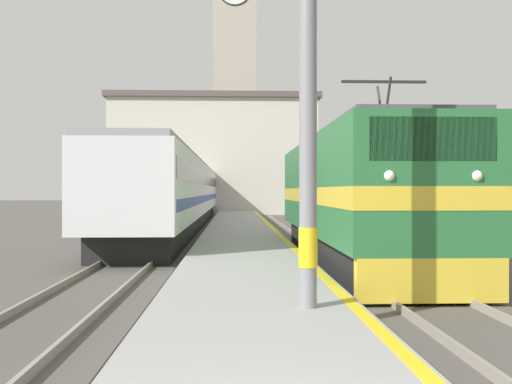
{
  "coord_description": "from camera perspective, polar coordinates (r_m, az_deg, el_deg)",
  "views": [
    {
      "loc": [
        -0.34,
        -3.2,
        2.11
      ],
      "look_at": [
        0.86,
        28.76,
        2.04
      ],
      "focal_mm": 42.0,
      "sensor_mm": 36.0,
      "label": 1
    }
  ],
  "objects": [
    {
      "name": "ground_plane",
      "position": [
        33.27,
        -1.57,
        -3.52
      ],
      "size": [
        200.0,
        200.0,
        0.0
      ],
      "primitive_type": "plane",
      "color": "#514C47"
    },
    {
      "name": "platform",
      "position": [
        28.26,
        -1.46,
        -3.79
      ],
      "size": [
        3.27,
        140.0,
        0.37
      ],
      "color": "#999999",
      "rests_on": "ground"
    },
    {
      "name": "passenger_train",
      "position": [
        42.01,
        -6.24,
        0.01
      ],
      "size": [
        2.92,
        52.49,
        3.75
      ],
      "color": "black",
      "rests_on": "ground"
    },
    {
      "name": "locomotive_train",
      "position": [
        18.0,
        9.32,
        -0.47
      ],
      "size": [
        2.92,
        14.3,
        4.74
      ],
      "color": "black",
      "rests_on": "ground"
    },
    {
      "name": "catenary_mast",
      "position": [
        9.19,
        5.62,
        12.31
      ],
      "size": [
        2.77,
        0.28,
        7.4
      ],
      "color": "gray",
      "rests_on": "platform"
    },
    {
      "name": "clock_tower",
      "position": [
        70.23,
        -2.05,
        12.42
      ],
      "size": [
        6.05,
        6.05,
        32.15
      ],
      "color": "#ADA393",
      "rests_on": "ground"
    },
    {
      "name": "rail_track_near",
      "position": [
        28.5,
        5.08,
        -4.07
      ],
      "size": [
        2.83,
        140.0,
        0.16
      ],
      "color": "#514C47",
      "rests_on": "ground"
    },
    {
      "name": "station_building",
      "position": [
        56.02,
        -3.97,
        3.46
      ],
      "size": [
        18.85,
        9.32,
        10.7
      ],
      "color": "beige",
      "rests_on": "ground"
    },
    {
      "name": "rail_track_far",
      "position": [
        28.43,
        -8.21,
        -4.08
      ],
      "size": [
        2.84,
        140.0,
        0.16
      ],
      "color": "#514C47",
      "rests_on": "ground"
    }
  ]
}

